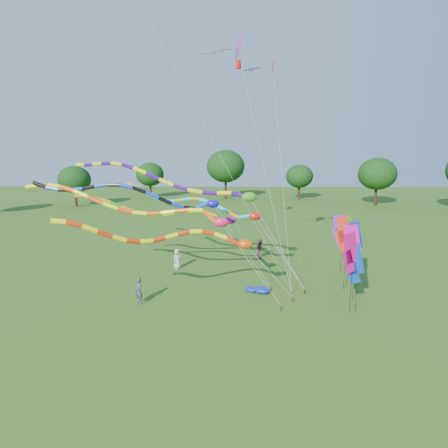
{
  "coord_description": "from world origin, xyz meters",
  "views": [
    {
      "loc": [
        -1.39,
        -19.3,
        9.38
      ],
      "look_at": [
        -1.92,
        4.03,
        4.8
      ],
      "focal_mm": 30.0,
      "sensor_mm": 36.0,
      "label": 1
    }
  ],
  "objects_px": {
    "tube_kite_red": "(183,238)",
    "person_a": "(177,259)",
    "person_b": "(139,291)",
    "tube_kite_orange": "(145,208)",
    "blue_nylon_heap": "(254,291)",
    "person_c": "(260,249)"
  },
  "relations": [
    {
      "from": "person_a",
      "to": "person_b",
      "type": "relative_size",
      "value": 0.95
    },
    {
      "from": "tube_kite_red",
      "to": "blue_nylon_heap",
      "type": "xyz_separation_m",
      "value": [
        4.28,
        3.2,
        -4.37
      ]
    },
    {
      "from": "tube_kite_red",
      "to": "tube_kite_orange",
      "type": "relative_size",
      "value": 0.81
    },
    {
      "from": "person_a",
      "to": "person_c",
      "type": "xyz_separation_m",
      "value": [
        6.93,
        3.08,
        0.06
      ]
    },
    {
      "from": "tube_kite_orange",
      "to": "tube_kite_red",
      "type": "bearing_deg",
      "value": -27.46
    },
    {
      "from": "tube_kite_orange",
      "to": "person_b",
      "type": "distance_m",
      "value": 5.2
    },
    {
      "from": "tube_kite_orange",
      "to": "person_c",
      "type": "xyz_separation_m",
      "value": [
        7.75,
        9.82,
        -5.14
      ]
    },
    {
      "from": "person_c",
      "to": "blue_nylon_heap",
      "type": "bearing_deg",
      "value": 169.14
    },
    {
      "from": "blue_nylon_heap",
      "to": "person_c",
      "type": "relative_size",
      "value": 1.04
    },
    {
      "from": "person_b",
      "to": "person_c",
      "type": "bearing_deg",
      "value": 97.38
    },
    {
      "from": "tube_kite_orange",
      "to": "person_b",
      "type": "height_order",
      "value": "tube_kite_orange"
    },
    {
      "from": "tube_kite_orange",
      "to": "blue_nylon_heap",
      "type": "distance_m",
      "value": 9.0
    },
    {
      "from": "blue_nylon_heap",
      "to": "person_b",
      "type": "distance_m",
      "value": 7.52
    },
    {
      "from": "blue_nylon_heap",
      "to": "person_a",
      "type": "distance_m",
      "value": 8.01
    },
    {
      "from": "person_a",
      "to": "person_c",
      "type": "distance_m",
      "value": 7.58
    },
    {
      "from": "blue_nylon_heap",
      "to": "tube_kite_orange",
      "type": "bearing_deg",
      "value": -168.38
    },
    {
      "from": "person_b",
      "to": "blue_nylon_heap",
      "type": "bearing_deg",
      "value": 60.26
    },
    {
      "from": "tube_kite_red",
      "to": "person_a",
      "type": "relative_size",
      "value": 7.88
    },
    {
      "from": "person_b",
      "to": "tube_kite_orange",
      "type": "bearing_deg",
      "value": 84.88
    },
    {
      "from": "tube_kite_red",
      "to": "person_a",
      "type": "xyz_separation_m",
      "value": [
        -1.65,
        8.56,
        -3.78
      ]
    },
    {
      "from": "blue_nylon_heap",
      "to": "person_b",
      "type": "bearing_deg",
      "value": -166.05
    },
    {
      "from": "tube_kite_orange",
      "to": "person_a",
      "type": "bearing_deg",
      "value": 91.9
    }
  ]
}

